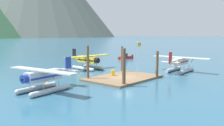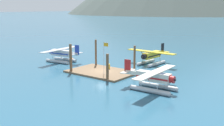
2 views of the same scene
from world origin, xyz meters
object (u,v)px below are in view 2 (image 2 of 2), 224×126
object	(u,v)px
seaplane_yellow_bow_right	(151,57)
seaplane_cream_stbd_aft	(154,79)
seaplane_silver_port_fwd	(61,55)
fuel_drum	(108,67)
mooring_buoy	(72,60)
flagpole	(104,54)

from	to	relation	value
seaplane_yellow_bow_right	seaplane_cream_stbd_aft	bearing A→B (deg)	-59.51
seaplane_cream_stbd_aft	seaplane_silver_port_fwd	size ratio (longest dim) A/B	1.00
fuel_drum	seaplane_cream_stbd_aft	world-z (taller)	seaplane_cream_stbd_aft
mooring_buoy	seaplane_yellow_bow_right	xyz separation A→B (m)	(14.46, 7.52, 1.21)
flagpole	fuel_drum	distance (m)	4.94
mooring_buoy	seaplane_yellow_bow_right	distance (m)	16.34
fuel_drum	seaplane_cream_stbd_aft	xyz separation A→B (m)	(12.26, -5.59, 0.84)
fuel_drum	seaplane_silver_port_fwd	size ratio (longest dim) A/B	0.08
mooring_buoy	flagpole	bearing A→B (deg)	-22.13
seaplane_silver_port_fwd	seaplane_yellow_bow_right	bearing A→B (deg)	29.67
fuel_drum	seaplane_silver_port_fwd	bearing A→B (deg)	179.30
seaplane_yellow_bow_right	seaplane_cream_stbd_aft	world-z (taller)	same
flagpole	seaplane_yellow_bow_right	xyz separation A→B (m)	(1.56, 12.77, -2.12)
mooring_buoy	seaplane_silver_port_fwd	size ratio (longest dim) A/B	0.07
fuel_drum	mooring_buoy	size ratio (longest dim) A/B	1.20
mooring_buoy	seaplane_yellow_bow_right	bearing A→B (deg)	27.47
flagpole	seaplane_silver_port_fwd	xyz separation A→B (m)	(-14.51, 3.61, -2.12)
seaplane_cream_stbd_aft	seaplane_silver_port_fwd	xyz separation A→B (m)	(-24.85, 5.74, 0.00)
flagpole	seaplane_yellow_bow_right	distance (m)	13.03
seaplane_yellow_bow_right	seaplane_silver_port_fwd	bearing A→B (deg)	-150.33
fuel_drum	seaplane_cream_stbd_aft	bearing A→B (deg)	-24.50
seaplane_silver_port_fwd	mooring_buoy	bearing A→B (deg)	45.45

